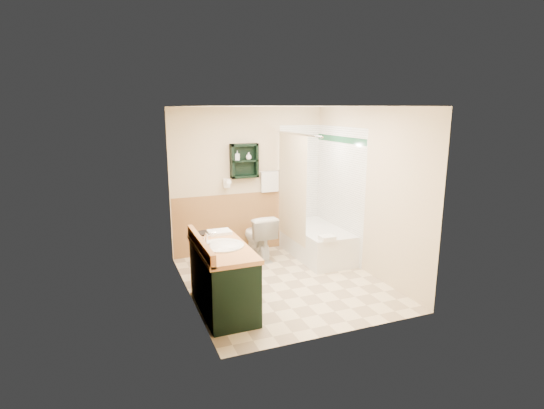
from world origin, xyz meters
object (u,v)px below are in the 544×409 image
(hair_dryer, at_px, (226,183))
(soap_bottle_b, at_px, (249,157))
(vanity_book, at_px, (198,227))
(vanity, at_px, (223,278))
(soap_bottle_a, at_px, (237,158))
(toilet, at_px, (258,237))
(bathtub, at_px, (316,241))
(wall_shelf, at_px, (244,161))

(hair_dryer, distance_m, soap_bottle_b, 0.56)
(vanity_book, bearing_deg, vanity, -88.72)
(vanity_book, height_order, soap_bottle_a, soap_bottle_a)
(hair_dryer, xyz_separation_m, soap_bottle_b, (0.37, -0.03, 0.41))
(vanity_book, bearing_deg, toilet, 24.55)
(vanity, relative_size, toilet, 1.71)
(bathtub, xyz_separation_m, soap_bottle_a, (-1.14, 0.58, 1.35))
(soap_bottle_a, bearing_deg, soap_bottle_b, 0.00)
(vanity, xyz_separation_m, soap_bottle_a, (0.78, 1.88, 1.20))
(toilet, bearing_deg, soap_bottle_b, -88.44)
(soap_bottle_a, xyz_separation_m, soap_bottle_b, (0.19, 0.00, 0.01))
(hair_dryer, height_order, vanity, hair_dryer)
(bathtub, distance_m, soap_bottle_a, 1.87)
(bathtub, distance_m, vanity_book, 2.31)
(wall_shelf, xyz_separation_m, vanity_book, (-1.06, -1.34, -0.65))
(hair_dryer, height_order, soap_bottle_b, soap_bottle_b)
(bathtub, distance_m, toilet, 0.96)
(soap_bottle_a, bearing_deg, toilet, -59.01)
(vanity, relative_size, soap_bottle_b, 10.51)
(vanity_book, bearing_deg, bathtub, 4.35)
(vanity_book, bearing_deg, hair_dryer, 45.47)
(vanity, height_order, vanity_book, vanity_book)
(hair_dryer, bearing_deg, bathtub, -24.86)
(toilet, height_order, soap_bottle_a, soap_bottle_a)
(wall_shelf, height_order, bathtub, wall_shelf)
(hair_dryer, distance_m, vanity_book, 1.59)
(vanity, distance_m, toilet, 1.82)
(hair_dryer, bearing_deg, soap_bottle_b, -4.60)
(soap_bottle_a, height_order, soap_bottle_b, soap_bottle_b)
(soap_bottle_b, bearing_deg, soap_bottle_a, 180.00)
(hair_dryer, xyz_separation_m, soap_bottle_a, (0.18, -0.03, 0.40))
(vanity, relative_size, bathtub, 0.84)
(wall_shelf, relative_size, vanity, 0.44)
(wall_shelf, height_order, toilet, wall_shelf)
(vanity, bearing_deg, vanity_book, 106.64)
(bathtub, bearing_deg, toilet, 166.41)
(bathtub, xyz_separation_m, vanity_book, (-2.08, -0.75, 0.66))
(vanity, xyz_separation_m, soap_bottle_b, (0.97, 1.88, 1.21))
(vanity_book, relative_size, soap_bottle_a, 1.38)
(wall_shelf, bearing_deg, bathtub, -29.89)
(toilet, bearing_deg, wall_shelf, -77.49)
(bathtub, bearing_deg, soap_bottle_a, 152.90)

